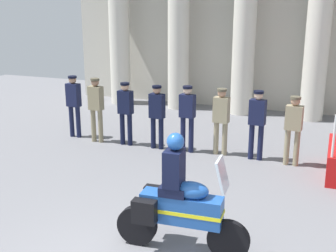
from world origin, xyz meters
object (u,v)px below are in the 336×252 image
at_px(officer_in_row_0, 74,101).
at_px(officer_in_row_1, 96,105).
at_px(officer_in_row_5, 221,116).
at_px(officer_in_row_7, 294,125).
at_px(officer_in_row_6, 257,120).
at_px(motorcycle_with_rider, 177,203).
at_px(officer_in_row_4, 187,113).
at_px(officer_in_row_2, 126,109).
at_px(officer_in_row_3, 157,112).

height_order(officer_in_row_0, officer_in_row_1, officer_in_row_1).
bearing_deg(officer_in_row_5, officer_in_row_7, -178.47).
distance_m(officer_in_row_6, officer_in_row_7, 0.86).
height_order(officer_in_row_7, motorcycle_with_rider, motorcycle_with_rider).
relative_size(officer_in_row_1, officer_in_row_4, 1.03).
xyz_separation_m(officer_in_row_2, officer_in_row_3, (0.90, 0.01, -0.01)).
xyz_separation_m(officer_in_row_2, officer_in_row_6, (3.45, 0.09, 0.01)).
relative_size(officer_in_row_1, officer_in_row_6, 1.03).
bearing_deg(officer_in_row_2, officer_in_row_5, -170.92).
relative_size(officer_in_row_0, officer_in_row_7, 1.06).
xyz_separation_m(officer_in_row_6, officer_in_row_7, (0.85, -0.09, -0.03)).
bearing_deg(officer_in_row_2, officer_in_row_7, -173.99).
relative_size(officer_in_row_1, officer_in_row_5, 1.04).
bearing_deg(officer_in_row_0, officer_in_row_6, -174.40).
xyz_separation_m(officer_in_row_1, officer_in_row_2, (0.86, 0.05, -0.04)).
distance_m(officer_in_row_6, motorcycle_with_rider, 4.54).
bearing_deg(officer_in_row_6, officer_in_row_4, 7.86).
bearing_deg(officer_in_row_4, officer_in_row_6, -172.14).
distance_m(officer_in_row_0, motorcycle_with_rider, 6.56).
bearing_deg(officer_in_row_6, officer_in_row_0, 5.60).
relative_size(officer_in_row_1, officer_in_row_3, 1.05).
height_order(officer_in_row_5, officer_in_row_7, officer_in_row_5).
relative_size(officer_in_row_2, officer_in_row_7, 1.02).
distance_m(officer_in_row_0, officer_in_row_7, 5.98).
bearing_deg(officer_in_row_1, officer_in_row_4, -172.12).
height_order(officer_in_row_0, motorcycle_with_rider, motorcycle_with_rider).
relative_size(officer_in_row_5, officer_in_row_6, 0.99).
bearing_deg(officer_in_row_3, officer_in_row_7, -174.14).
bearing_deg(officer_in_row_0, officer_in_row_7, -175.22).
height_order(officer_in_row_3, officer_in_row_7, officer_in_row_3).
bearing_deg(officer_in_row_7, officer_in_row_3, 5.86).
bearing_deg(officer_in_row_3, officer_in_row_1, 7.87).
relative_size(officer_in_row_0, officer_in_row_5, 1.04).
distance_m(officer_in_row_1, officer_in_row_2, 0.86).
bearing_deg(officer_in_row_0, officer_in_row_5, -173.87).
height_order(officer_in_row_5, officer_in_row_6, officer_in_row_6).
height_order(officer_in_row_1, officer_in_row_2, officer_in_row_1).
xyz_separation_m(officer_in_row_0, officer_in_row_2, (1.68, -0.13, -0.04)).
bearing_deg(officer_in_row_4, officer_in_row_7, -174.78).
distance_m(officer_in_row_1, officer_in_row_5, 3.42).
height_order(officer_in_row_1, officer_in_row_5, officer_in_row_1).
bearing_deg(officer_in_row_4, officer_in_row_1, 7.88).
height_order(officer_in_row_1, officer_in_row_7, officer_in_row_1).
height_order(officer_in_row_2, officer_in_row_6, officer_in_row_6).
height_order(officer_in_row_0, officer_in_row_5, officer_in_row_0).
xyz_separation_m(officer_in_row_1, officer_in_row_4, (2.57, 0.09, -0.03)).
bearing_deg(officer_in_row_2, motorcycle_with_rider, 130.48).
xyz_separation_m(officer_in_row_0, officer_in_row_4, (3.38, -0.09, -0.02)).
height_order(officer_in_row_5, motorcycle_with_rider, motorcycle_with_rider).
relative_size(officer_in_row_1, motorcycle_with_rider, 0.84).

